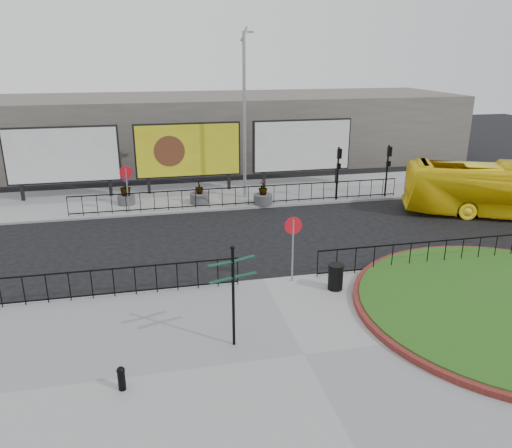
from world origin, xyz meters
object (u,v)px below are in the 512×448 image
object	(u,v)px
litter_bin	(336,277)
planter_a	(126,194)
bus	(506,190)
planter_b	(199,196)
billboard_mid	(188,150)
bollard	(121,377)
lamp_post	(244,115)
planter_c	(263,196)
fingerpost_sign	(233,286)

from	to	relation	value
litter_bin	planter_a	bearing A→B (deg)	121.21
bus	planter_b	world-z (taller)	bus
billboard_mid	bollard	bearing A→B (deg)	-100.37
bus	lamp_post	bearing A→B (deg)	87.78
planter_a	planter_c	size ratio (longest dim) A/B	1.11
billboard_mid	bus	bearing A→B (deg)	-27.17
fingerpost_sign	bus	size ratio (longest dim) A/B	0.30
fingerpost_sign	bollard	size ratio (longest dim) A/B	4.68
billboard_mid	litter_bin	world-z (taller)	billboard_mid
bus	planter_c	distance (m)	12.58
billboard_mid	planter_a	size ratio (longest dim) A/B	3.99
litter_bin	bus	size ratio (longest dim) A/B	0.09
bollard	planter_a	size ratio (longest dim) A/B	0.42
fingerpost_sign	litter_bin	bearing A→B (deg)	19.78
billboard_mid	planter_b	size ratio (longest dim) A/B	4.46
fingerpost_sign	lamp_post	bearing A→B (deg)	63.86
bus	planter_c	world-z (taller)	bus
litter_bin	planter_c	world-z (taller)	planter_c
lamp_post	planter_a	xyz separation A→B (m)	(-6.68, 0.00, -4.10)
planter_b	billboard_mid	bearing A→B (deg)	96.43
billboard_mid	fingerpost_sign	bearing A→B (deg)	-91.03
bollard	billboard_mid	bearing A→B (deg)	79.63
fingerpost_sign	billboard_mid	bearing A→B (deg)	75.23
bollard	bus	bearing A→B (deg)	29.15
fingerpost_sign	planter_c	distance (m)	14.13
bollard	fingerpost_sign	bearing A→B (deg)	24.47
fingerpost_sign	bus	world-z (taller)	fingerpost_sign
bus	litter_bin	bearing A→B (deg)	142.07
lamp_post	bus	xyz separation A→B (m)	(12.46, -5.97, -3.43)
billboard_mid	planter_a	xyz separation A→B (m)	(-3.67, -1.97, -1.88)
planter_c	billboard_mid	bearing A→B (deg)	136.01
bollard	planter_b	distance (m)	16.20
fingerpost_sign	litter_bin	distance (m)	5.12
fingerpost_sign	planter_b	xyz separation A→B (m)	(0.61, 14.39, -1.40)
lamp_post	planter_b	distance (m)	5.10
litter_bin	bollard	bearing A→B (deg)	-150.15
litter_bin	planter_a	distance (m)	14.44
billboard_mid	fingerpost_sign	xyz separation A→B (m)	(-0.31, -17.05, -0.64)
lamp_post	billboard_mid	bearing A→B (deg)	146.75
lamp_post	litter_bin	world-z (taller)	lamp_post
planter_b	fingerpost_sign	bearing A→B (deg)	-92.42
planter_a	planter_b	bearing A→B (deg)	-9.85
lamp_post	planter_b	world-z (taller)	lamp_post
planter_c	bus	bearing A→B (deg)	-20.36
lamp_post	bollard	xyz separation A→B (m)	(-6.38, -16.47, -4.35)
fingerpost_sign	planter_c	size ratio (longest dim) A/B	2.17
billboard_mid	lamp_post	bearing A→B (deg)	-33.25
bollard	bus	distance (m)	21.59
bollard	planter_a	xyz separation A→B (m)	(-0.30, 16.47, 0.25)
litter_bin	planter_b	distance (m)	12.18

